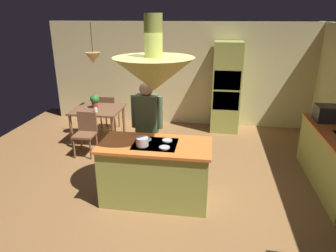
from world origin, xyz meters
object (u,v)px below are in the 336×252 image
microwave_on_counter (329,114)px  dining_table (98,113)px  potted_plant_on_table (95,100)px  kitchen_island (156,172)px  oven_tower (226,88)px  cooking_pot_on_cooktop (142,142)px  person_at_island (147,124)px  cup_on_table (96,110)px  chair_by_back_wall (109,110)px  chair_facing_island (86,131)px

microwave_on_counter → dining_table: bearing=171.9°
potted_plant_on_table → microwave_on_counter: size_ratio=0.65×
kitchen_island → dining_table: size_ratio=1.59×
oven_tower → potted_plant_on_table: (-2.87, -1.09, -0.14)m
oven_tower → cooking_pot_on_cooktop: 3.60m
person_at_island → cup_on_table: size_ratio=18.92×
dining_table → potted_plant_on_table: bearing=139.3°
kitchen_island → chair_by_back_wall: 3.27m
microwave_on_counter → kitchen_island: bearing=-152.9°
oven_tower → cooking_pot_on_cooktop: bearing=-110.5°
dining_table → person_at_island: bearing=-44.7°
chair_by_back_wall → potted_plant_on_table: bearing=84.0°
chair_by_back_wall → microwave_on_counter: 4.77m
microwave_on_counter → cooking_pot_on_cooktop: bearing=-152.2°
oven_tower → chair_facing_island: 3.39m
oven_tower → dining_table: oven_tower is taller
oven_tower → chair_by_back_wall: bearing=-170.8°
kitchen_island → person_at_island: (-0.27, 0.68, 0.51)m
potted_plant_on_table → cup_on_table: potted_plant_on_table is taller
oven_tower → microwave_on_counter: oven_tower is taller
microwave_on_counter → potted_plant_on_table: bearing=171.3°
oven_tower → person_at_island: oven_tower is taller
chair_facing_island → kitchen_island: bearing=-39.7°
oven_tower → cooking_pot_on_cooktop: (-1.26, -3.37, -0.05)m
chair_facing_island → dining_table: bearing=90.0°
person_at_island → microwave_on_counter: bearing=13.9°
potted_plant_on_table → cup_on_table: 0.34m
oven_tower → dining_table: size_ratio=2.06×
oven_tower → microwave_on_counter: 2.50m
dining_table → microwave_on_counter: size_ratio=2.26×
potted_plant_on_table → microwave_on_counter: 4.66m
microwave_on_counter → cooking_pot_on_cooktop: (-3.00, -1.58, -0.06)m
chair_facing_island → potted_plant_on_table: potted_plant_on_table is taller
cup_on_table → microwave_on_counter: (4.48, -0.42, 0.27)m
dining_table → chair_by_back_wall: (0.00, 0.69, -0.16)m
chair_by_back_wall → cooking_pot_on_cooktop: 3.34m
kitchen_island → chair_facing_island: 2.21m
dining_table → cup_on_table: (0.06, -0.23, 0.14)m
dining_table → microwave_on_counter: 4.60m
chair_facing_island → cooking_pot_on_cooktop: bearing=-45.0°
oven_tower → kitchen_island: bearing=-108.7°
person_at_island → kitchen_island: bearing=-68.6°
chair_by_back_wall → chair_facing_island: bearing=90.0°
oven_tower → cup_on_table: bearing=-153.3°
oven_tower → cooking_pot_on_cooktop: size_ratio=11.86×
chair_facing_island → cup_on_table: (0.06, 0.46, 0.30)m
dining_table → chair_by_back_wall: 0.71m
kitchen_island → oven_tower: bearing=71.3°
dining_table → potted_plant_on_table: (-0.07, 0.06, 0.27)m
cooking_pot_on_cooktop → chair_facing_island: bearing=135.0°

